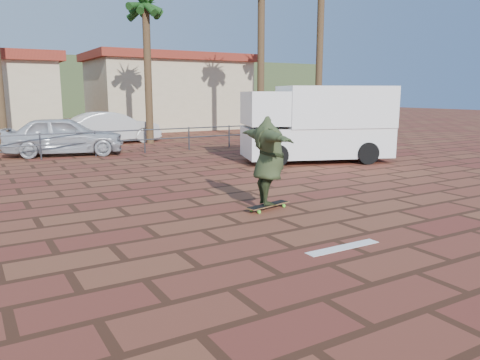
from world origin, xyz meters
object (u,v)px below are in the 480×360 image
car_silver (64,136)px  car_white (112,128)px  skateboarder (269,161)px  campervan (318,122)px  longboard (268,205)px

car_silver → car_white: (2.87, 3.50, -0.01)m
skateboarder → car_white: bearing=6.5°
campervan → car_white: 11.02m
car_white → campervan: bearing=-161.5°
skateboarder → car_silver: size_ratio=0.51×
longboard → car_white: size_ratio=0.25×
skateboarder → car_white: 15.02m
car_silver → car_white: 4.52m
skateboarder → car_white: (0.84, 15.00, -0.28)m
car_silver → car_white: bearing=-24.2°
longboard → skateboarder: size_ratio=0.50×
campervan → car_silver: campervan is taller
longboard → car_white: (0.84, 15.00, 0.68)m
longboard → car_silver: bearing=87.0°
longboard → campervan: (5.53, 5.04, 1.32)m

